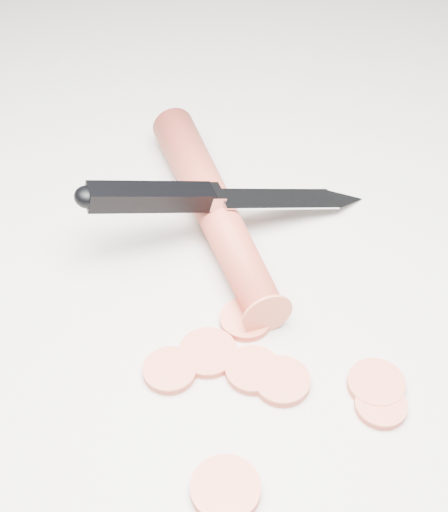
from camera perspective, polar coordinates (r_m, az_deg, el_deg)
ground at (r=0.50m, az=0.42°, el=-5.04°), size 2.40×2.40×0.00m
carrot at (r=0.56m, az=-0.85°, el=3.94°), size 0.08×0.23×0.03m
carrot_slice_0 at (r=0.43m, az=0.12°, el=-18.12°), size 0.04×0.04×0.01m
carrot_slice_1 at (r=0.47m, az=-4.36°, el=-9.12°), size 0.04×0.04×0.01m
carrot_slice_2 at (r=0.47m, az=2.33°, el=-9.11°), size 0.04×0.04×0.01m
carrot_slice_3 at (r=0.48m, az=12.06°, el=-9.97°), size 0.04×0.04×0.01m
carrot_slice_4 at (r=0.50m, az=1.74°, el=-5.11°), size 0.04×0.04×0.01m
carrot_slice_5 at (r=0.48m, az=-1.31°, el=-7.74°), size 0.04×0.04×0.01m
carrot_slice_6 at (r=0.47m, az=12.44°, el=-11.62°), size 0.03×0.03×0.01m
carrot_slice_7 at (r=0.47m, az=4.66°, el=-9.96°), size 0.04×0.04×0.01m
kitchen_knife at (r=0.54m, az=0.52°, el=5.01°), size 0.23×0.07×0.07m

